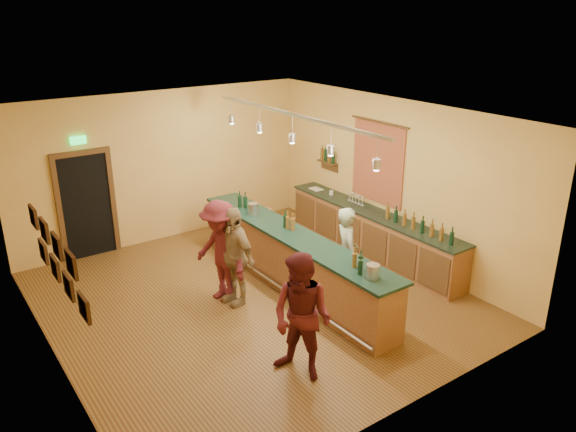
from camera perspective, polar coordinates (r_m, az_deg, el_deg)
floor at (r=9.91m, az=-3.59°, el=-8.43°), size 7.00×7.00×0.00m
ceiling at (r=8.82m, az=-4.06°, el=10.07°), size 6.50×7.00×0.02m
wall_back at (r=12.23m, az=-12.49°, el=4.94°), size 6.50×0.02×3.20m
wall_front at (r=6.77m, az=12.12°, el=-8.18°), size 6.50×0.02×3.20m
wall_left at (r=8.17m, az=-23.64°, el=-4.33°), size 0.02×7.00×3.20m
wall_right at (r=11.19m, az=10.52°, el=3.62°), size 0.02×7.00×3.20m
doorway at (r=11.83m, az=-19.81°, el=1.24°), size 1.15×0.09×2.48m
tapestry at (r=11.38m, az=9.10°, el=5.30°), size 0.03×1.40×1.60m
bottle_shelf at (r=12.46m, az=4.06°, el=5.98°), size 0.17×0.55×0.54m
picture_grid at (r=7.36m, az=-22.42°, el=-3.87°), size 0.06×2.20×0.70m
back_counter at (r=11.49m, az=8.55°, el=-1.70°), size 0.60×4.55×1.27m
tasting_bar at (r=10.05m, az=0.40°, el=-4.08°), size 0.73×5.10×1.38m
pendant_track at (r=9.31m, az=0.44°, el=9.33°), size 0.11×4.60×0.50m
bartender at (r=9.67m, az=5.99°, el=-3.78°), size 0.59×0.71×1.66m
customer_a at (r=7.60m, az=1.42°, el=-10.28°), size 0.97×1.07×1.81m
customer_b at (r=9.48m, az=-5.48°, el=-4.07°), size 0.53×1.05×1.73m
customer_c at (r=9.58m, az=-6.85°, el=-3.60°), size 0.87×1.27×1.80m
bar_stool at (r=12.21m, az=-2.39°, el=0.01°), size 0.32×0.32×0.66m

